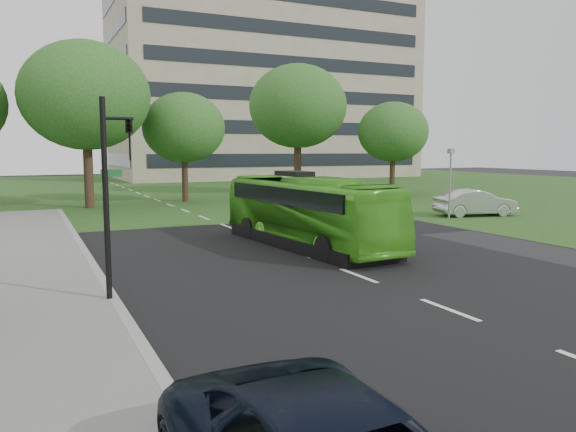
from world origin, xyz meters
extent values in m
plane|color=black|center=(0.00, 0.00, 0.00)|extent=(160.00, 160.00, 0.00)
cube|color=black|center=(0.00, 20.00, 0.01)|extent=(14.00, 120.00, 0.01)
cube|color=black|center=(0.00, 14.00, 0.01)|extent=(80.00, 12.00, 0.01)
cube|color=silver|center=(0.00, 15.00, 0.02)|extent=(0.15, 90.00, 0.01)
cube|color=gray|center=(-7.10, -5.00, 0.07)|extent=(0.25, 60.00, 0.15)
cube|color=#274B19|center=(0.00, 45.00, 0.01)|extent=(120.00, 60.00, 0.01)
cube|color=gray|center=(22.00, 62.00, 12.50)|extent=(40.00, 20.00, 25.00)
cube|color=black|center=(22.00, 51.95, 12.50)|extent=(36.80, 0.10, 23.00)
cube|color=black|center=(1.95, 62.00, 12.50)|extent=(0.10, 18.40, 23.00)
cylinder|color=black|center=(-5.18, 26.37, 1.98)|extent=(0.60, 0.60, 3.96)
ellipsoid|color=#1F4C19|center=(-5.18, 26.37, 7.21)|extent=(8.14, 8.14, 6.92)
cylinder|color=black|center=(1.65, 28.17, 1.49)|extent=(0.45, 0.45, 2.99)
ellipsoid|color=#1F4C19|center=(1.65, 28.17, 5.36)|extent=(5.94, 5.94, 5.05)
cylinder|color=black|center=(12.29, 31.19, 2.06)|extent=(0.62, 0.62, 4.12)
ellipsoid|color=#1F4C19|center=(12.29, 31.19, 7.44)|extent=(8.29, 8.29, 7.05)
cylinder|color=black|center=(18.68, 26.39, 1.47)|extent=(0.44, 0.44, 2.93)
ellipsoid|color=#1F4C19|center=(18.68, 26.39, 5.24)|extent=(5.77, 5.77, 4.90)
imported|color=green|center=(1.00, 7.35, 1.37)|extent=(3.13, 9.97, 2.73)
imported|color=#BCBBC1|center=(14.38, 12.30, 0.76)|extent=(4.85, 2.59, 1.52)
cylinder|color=black|center=(-7.20, 2.00, 2.52)|extent=(0.14, 0.14, 5.03)
cylinder|color=black|center=(-6.85, 2.00, 4.53)|extent=(0.70, 0.08, 0.08)
imported|color=black|center=(-6.60, 2.00, 4.03)|extent=(0.22, 0.24, 1.01)
cube|color=#195926|center=(-7.05, 2.00, 3.22)|extent=(0.50, 0.04, 0.18)
cylinder|color=gray|center=(12.20, 12.00, 1.81)|extent=(0.11, 0.11, 3.62)
cube|color=gray|center=(12.20, 12.00, 3.71)|extent=(0.36, 0.32, 0.27)
camera|label=1|loc=(-8.95, -12.07, 3.78)|focal=35.00mm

